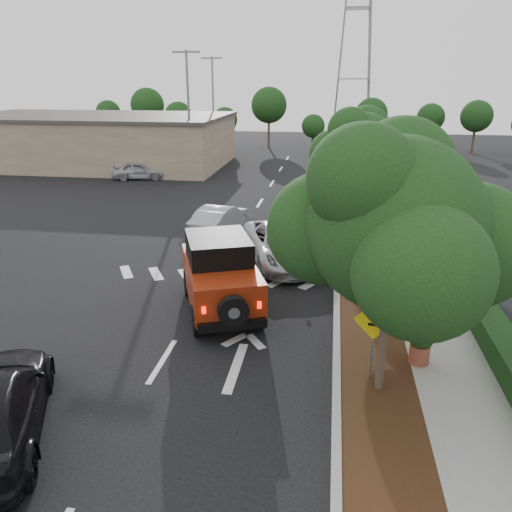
# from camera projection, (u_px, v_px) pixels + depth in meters

# --- Properties ---
(ground) EXTENTS (120.00, 120.00, 0.00)m
(ground) POSITION_uv_depth(u_px,v_px,m) (162.00, 361.00, 13.32)
(ground) COLOR black
(ground) RESTS_ON ground
(curb) EXTENTS (0.20, 70.00, 0.15)m
(curb) POSITION_uv_depth(u_px,v_px,m) (337.00, 234.00, 23.80)
(curb) COLOR #9E9B93
(curb) RESTS_ON ground
(planting_strip) EXTENTS (1.80, 70.00, 0.12)m
(planting_strip) POSITION_uv_depth(u_px,v_px,m) (358.00, 236.00, 23.66)
(planting_strip) COLOR black
(planting_strip) RESTS_ON ground
(sidewalk) EXTENTS (2.00, 70.00, 0.12)m
(sidewalk) POSITION_uv_depth(u_px,v_px,m) (399.00, 238.00, 23.39)
(sidewalk) COLOR gray
(sidewalk) RESTS_ON ground
(hedge) EXTENTS (0.80, 70.00, 0.80)m
(hedge) POSITION_uv_depth(u_px,v_px,m) (431.00, 232.00, 23.07)
(hedge) COLOR black
(hedge) RESTS_ON ground
(commercial_building) EXTENTS (22.00, 12.00, 4.00)m
(commercial_building) POSITION_uv_depth(u_px,v_px,m) (96.00, 141.00, 42.84)
(commercial_building) COLOR #7C6855
(commercial_building) RESTS_ON ground
(transmission_tower) EXTENTS (7.00, 4.00, 28.00)m
(transmission_tower) POSITION_uv_depth(u_px,v_px,m) (349.00, 144.00, 57.12)
(transmission_tower) COLOR slate
(transmission_tower) RESTS_ON ground
(street_tree_near) EXTENTS (3.80, 3.80, 5.92)m
(street_tree_near) POSITION_uv_depth(u_px,v_px,m) (378.00, 391.00, 12.05)
(street_tree_near) COLOR black
(street_tree_near) RESTS_ON ground
(street_tree_mid) EXTENTS (3.20, 3.20, 5.32)m
(street_tree_mid) POSITION_uv_depth(u_px,v_px,m) (364.00, 281.00, 18.56)
(street_tree_mid) COLOR black
(street_tree_mid) RESTS_ON ground
(street_tree_far) EXTENTS (3.40, 3.40, 5.62)m
(street_tree_far) POSITION_uv_depth(u_px,v_px,m) (357.00, 231.00, 24.61)
(street_tree_far) COLOR black
(street_tree_far) RESTS_ON ground
(light_pole_a) EXTENTS (2.00, 0.22, 9.00)m
(light_pole_a) POSITION_uv_depth(u_px,v_px,m) (192.00, 176.00, 38.43)
(light_pole_a) COLOR slate
(light_pole_a) RESTS_ON ground
(light_pole_b) EXTENTS (2.00, 0.22, 9.00)m
(light_pole_b) POSITION_uv_depth(u_px,v_px,m) (215.00, 153.00, 49.74)
(light_pole_b) COLOR slate
(light_pole_b) RESTS_ON ground
(red_jeep) EXTENTS (3.48, 4.91, 2.40)m
(red_jeep) POSITION_uv_depth(u_px,v_px,m) (219.00, 273.00, 16.03)
(red_jeep) COLOR black
(red_jeep) RESTS_ON ground
(silver_suv_ahead) EXTENTS (4.24, 6.05, 1.53)m
(silver_suv_ahead) POSITION_uv_depth(u_px,v_px,m) (282.00, 244.00, 20.21)
(silver_suv_ahead) COLOR #B9BDC2
(silver_suv_ahead) RESTS_ON ground
(silver_sedan_oncoming) EXTENTS (2.34, 4.42, 1.38)m
(silver_sedan_oncoming) POSITION_uv_depth(u_px,v_px,m) (220.00, 219.00, 24.06)
(silver_sedan_oncoming) COLOR #A0A1A7
(silver_sedan_oncoming) RESTS_ON ground
(parked_suv) EXTENTS (4.11, 2.49, 1.31)m
(parked_suv) POSITION_uv_depth(u_px,v_px,m) (139.00, 170.00, 36.93)
(parked_suv) COLOR #A2A4A9
(parked_suv) RESTS_ON ground
(speed_hump_sign) EXTENTS (0.98, 0.15, 2.09)m
(speed_hump_sign) POSITION_uv_depth(u_px,v_px,m) (373.00, 331.00, 11.88)
(speed_hump_sign) COLOR slate
(speed_hump_sign) RESTS_ON ground
(terracotta_planter) EXTENTS (0.65, 0.65, 1.14)m
(terracotta_planter) POSITION_uv_depth(u_px,v_px,m) (421.00, 340.00, 12.82)
(terracotta_planter) COLOR brown
(terracotta_planter) RESTS_ON ground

